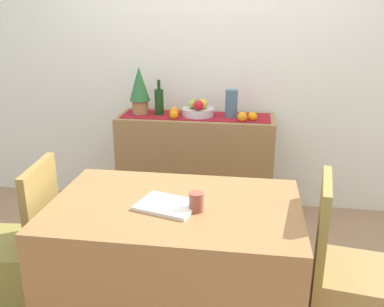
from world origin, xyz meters
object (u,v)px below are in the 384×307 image
at_px(sideboard_console, 196,165).
at_px(open_book, 168,205).
at_px(fruit_bowl, 198,112).
at_px(chair_near_window, 21,270).
at_px(potted_plant, 139,89).
at_px(chair_by_corner, 349,300).
at_px(wine_bottle, 159,102).
at_px(dining_table, 176,268).
at_px(ceramic_vase, 231,104).
at_px(coffee_cup, 196,202).

bearing_deg(sideboard_console, open_book, -87.60).
bearing_deg(open_book, fruit_bowl, 107.80).
xyz_separation_m(sideboard_console, chair_near_window, (-0.80, -1.41, -0.15)).
xyz_separation_m(potted_plant, chair_by_corner, (1.43, -1.41, -0.79)).
xyz_separation_m(wine_bottle, dining_table, (0.39, -1.41, -0.58)).
relative_size(open_book, chair_by_corner, 0.31).
distance_m(sideboard_console, wine_bottle, 0.61).
xyz_separation_m(dining_table, chair_by_corner, (0.88, 0.00, -0.10)).
relative_size(ceramic_vase, coffee_cup, 2.38).
bearing_deg(coffee_cup, chair_by_corner, 4.59).
relative_size(open_book, chair_near_window, 0.31).
xyz_separation_m(wine_bottle, potted_plant, (-0.16, 0.00, 0.10)).
xyz_separation_m(ceramic_vase, potted_plant, (-0.74, 0.00, 0.10)).
distance_m(potted_plant, dining_table, 1.66).
xyz_separation_m(fruit_bowl, coffee_cup, (0.19, -1.47, -0.09)).
bearing_deg(potted_plant, sideboard_console, 0.00).
height_order(fruit_bowl, potted_plant, potted_plant).
height_order(fruit_bowl, chair_by_corner, fruit_bowl).
distance_m(potted_plant, coffee_cup, 1.63).
height_order(wine_bottle, dining_table, wine_bottle).
distance_m(sideboard_console, fruit_bowl, 0.46).
height_order(sideboard_console, coffee_cup, sideboard_console).
height_order(sideboard_console, chair_near_window, chair_near_window).
xyz_separation_m(wine_bottle, chair_by_corner, (1.27, -1.41, -0.69)).
bearing_deg(potted_plant, ceramic_vase, 0.00).
bearing_deg(chair_by_corner, sideboard_console, 124.70).
bearing_deg(fruit_bowl, ceramic_vase, 0.00).
height_order(ceramic_vase, chair_near_window, ceramic_vase).
distance_m(sideboard_console, chair_near_window, 1.62).
relative_size(ceramic_vase, chair_by_corner, 0.25).
distance_m(ceramic_vase, chair_near_window, 1.90).
height_order(sideboard_console, wine_bottle, wine_bottle).
height_order(sideboard_console, open_book, sideboard_console).
relative_size(potted_plant, chair_near_window, 0.43).
xyz_separation_m(ceramic_vase, chair_by_corner, (0.69, -1.41, -0.68)).
bearing_deg(wine_bottle, chair_by_corner, -47.85).
bearing_deg(fruit_bowl, chair_by_corner, -55.76).
distance_m(open_book, chair_by_corner, 1.03).
height_order(ceramic_vase, potted_plant, potted_plant).
bearing_deg(fruit_bowl, sideboard_console, 180.00).
height_order(fruit_bowl, wine_bottle, wine_bottle).
height_order(ceramic_vase, dining_table, ceramic_vase).
bearing_deg(sideboard_console, coffee_cup, -82.04).
height_order(fruit_bowl, dining_table, fruit_bowl).
bearing_deg(fruit_bowl, open_book, -88.26).
xyz_separation_m(fruit_bowl, dining_table, (0.07, -1.41, -0.51)).
xyz_separation_m(dining_table, coffee_cup, (0.12, -0.06, 0.42)).
xyz_separation_m(open_book, coffee_cup, (0.14, -0.02, 0.04)).
distance_m(coffee_cup, chair_by_corner, 0.93).
bearing_deg(dining_table, sideboard_console, 93.60).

